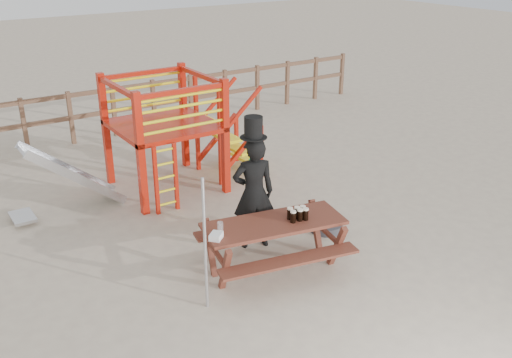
# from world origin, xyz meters

# --- Properties ---
(ground) EXTENTS (60.00, 60.00, 0.00)m
(ground) POSITION_xyz_m (0.00, 0.00, 0.00)
(ground) COLOR #BFAF95
(ground) RESTS_ON ground
(back_fence) EXTENTS (15.09, 0.09, 1.20)m
(back_fence) POSITION_xyz_m (0.00, 7.00, 0.74)
(back_fence) COLOR brown
(back_fence) RESTS_ON ground
(playground_fort) EXTENTS (4.71, 1.84, 2.10)m
(playground_fort) POSITION_xyz_m (0.12, 3.58, 1.07)
(playground_fort) COLOR #B21B0B
(playground_fort) RESTS_ON ground
(picnic_table) EXTENTS (2.16, 1.70, 0.75)m
(picnic_table) POSITION_xyz_m (0.17, 0.15, 0.47)
(picnic_table) COLOR brown
(picnic_table) RESTS_ON ground
(man_with_hat) EXTENTS (0.73, 0.59, 2.02)m
(man_with_hat) POSITION_xyz_m (0.33, 0.89, 0.91)
(man_with_hat) COLOR black
(man_with_hat) RESTS_ON ground
(metal_pole) EXTENTS (0.04, 0.04, 1.77)m
(metal_pole) POSITION_xyz_m (-1.03, -0.10, 0.88)
(metal_pole) COLOR #B2B2B7
(metal_pole) RESTS_ON ground
(parasol_base) EXTENTS (0.53, 0.53, 0.22)m
(parasol_base) POSITION_xyz_m (1.55, 0.64, 0.06)
(parasol_base) COLOR #323237
(parasol_base) RESTS_ON ground
(paper_bag) EXTENTS (0.23, 0.22, 0.08)m
(paper_bag) POSITION_xyz_m (-0.71, 0.18, 0.79)
(paper_bag) COLOR white
(paper_bag) RESTS_ON picnic_table
(stout_pints) EXTENTS (0.28, 0.21, 0.17)m
(stout_pints) POSITION_xyz_m (0.49, 0.03, 0.83)
(stout_pints) COLOR black
(stout_pints) RESTS_ON picnic_table
(empty_glasses) EXTENTS (0.08, 0.08, 0.15)m
(empty_glasses) POSITION_xyz_m (-0.58, 0.30, 0.81)
(empty_glasses) COLOR silver
(empty_glasses) RESTS_ON picnic_table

